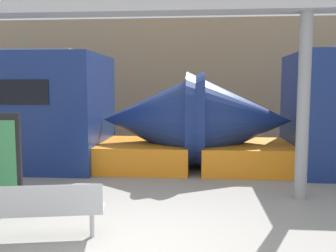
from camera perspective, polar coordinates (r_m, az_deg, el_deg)
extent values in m
plane|color=gray|center=(5.48, -6.71, -17.95)|extent=(60.00, 60.00, 0.00)
cube|color=#9E8460|center=(15.59, 1.04, 7.02)|extent=(56.00, 0.20, 5.00)
cone|color=navy|center=(10.26, 10.70, 0.84)|extent=(2.80, 2.63, 2.63)
cube|color=orange|center=(10.42, 12.06, -4.49)|extent=(2.52, 2.46, 0.70)
cone|color=navy|center=(10.28, -2.26, 0.95)|extent=(2.80, 2.63, 2.63)
cube|color=orange|center=(10.44, -3.69, -4.34)|extent=(2.52, 2.46, 0.70)
cube|color=silver|center=(5.88, -18.68, -12.12)|extent=(1.84, 0.77, 0.04)
cube|color=silver|center=(5.63, -19.21, -10.58)|extent=(1.77, 0.37, 0.41)
cylinder|color=silver|center=(5.84, -11.50, -14.36)|extent=(0.07, 0.07, 0.41)
cylinder|color=gray|center=(7.76, 19.92, 2.72)|extent=(0.24, 0.24, 3.66)
cube|color=#B7B7BC|center=(7.91, 20.45, 17.11)|extent=(28.00, 0.60, 0.28)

